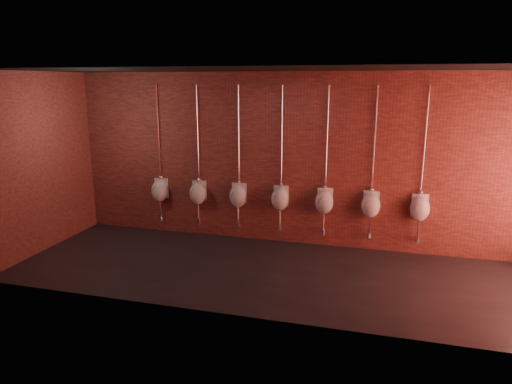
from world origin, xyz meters
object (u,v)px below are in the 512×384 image
at_px(urinal_3, 280,198).
at_px(urinal_5, 371,204).
at_px(urinal_1, 198,193).
at_px(urinal_6, 420,207).
at_px(urinal_2, 238,195).
at_px(urinal_0, 160,190).
at_px(urinal_4, 324,201).

height_order(urinal_3, urinal_5, same).
xyz_separation_m(urinal_1, urinal_6, (4.15, 0.00, 0.00)).
bearing_deg(urinal_3, urinal_1, 180.00).
distance_m(urinal_1, urinal_5, 3.32).
relative_size(urinal_2, urinal_6, 1.00).
distance_m(urinal_0, urinal_6, 4.98).
height_order(urinal_5, urinal_6, same).
distance_m(urinal_3, urinal_6, 2.49).
height_order(urinal_2, urinal_3, same).
bearing_deg(urinal_6, urinal_2, 180.00).
distance_m(urinal_1, urinal_6, 4.15).
bearing_deg(urinal_5, urinal_4, 180.00).
bearing_deg(urinal_3, urinal_2, 180.00).
bearing_deg(urinal_4, urinal_2, 180.00).
relative_size(urinal_2, urinal_5, 1.00).
height_order(urinal_0, urinal_6, same).
xyz_separation_m(urinal_0, urinal_2, (1.66, 0.00, 0.00)).
xyz_separation_m(urinal_2, urinal_3, (0.83, 0.00, 0.00)).
xyz_separation_m(urinal_0, urinal_3, (2.49, 0.00, 0.00)).
height_order(urinal_2, urinal_6, same).
distance_m(urinal_0, urinal_4, 3.32).
bearing_deg(urinal_6, urinal_0, 180.00).
xyz_separation_m(urinal_0, urinal_4, (3.32, 0.00, 0.00)).
xyz_separation_m(urinal_5, urinal_6, (0.83, 0.00, 0.00)).
bearing_deg(urinal_5, urinal_2, 180.00).
bearing_deg(urinal_1, urinal_2, 0.00).
bearing_deg(urinal_2, urinal_1, 180.00).
bearing_deg(urinal_0, urinal_3, 0.00).
distance_m(urinal_2, urinal_6, 3.32).
relative_size(urinal_4, urinal_6, 1.00).
relative_size(urinal_0, urinal_3, 1.00).
relative_size(urinal_1, urinal_6, 1.00).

